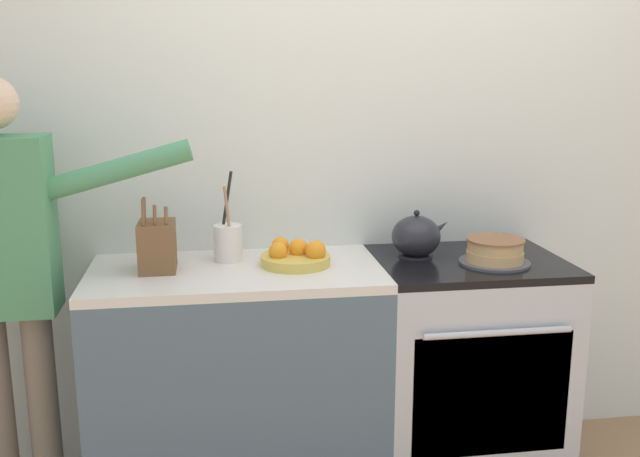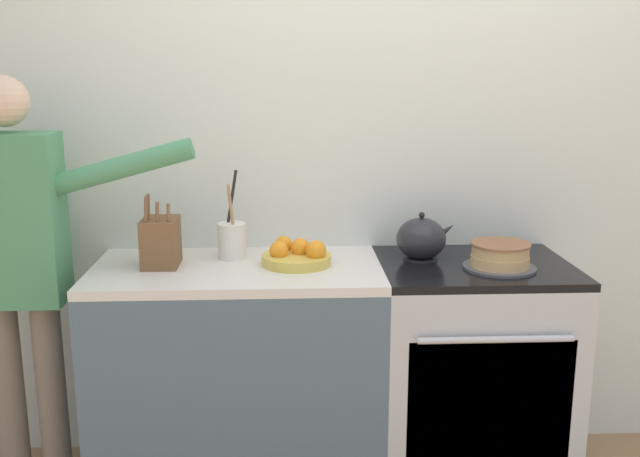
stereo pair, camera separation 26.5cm
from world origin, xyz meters
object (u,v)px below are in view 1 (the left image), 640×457
utensil_crock (228,242)px  fruit_bowl (295,256)px  tea_kettle (417,236)px  layer_cake (495,252)px  person_baker (9,262)px  knife_block (157,246)px  stove_range (465,366)px

utensil_crock → fruit_bowl: bearing=-21.4°
tea_kettle → utensil_crock: 0.74m
layer_cake → person_baker: size_ratio=0.17×
layer_cake → tea_kettle: size_ratio=1.14×
knife_block → utensil_crock: size_ratio=0.80×
utensil_crock → fruit_bowl: 0.27m
stove_range → person_baker: size_ratio=0.56×
layer_cake → utensil_crock: utensil_crock is taller
utensil_crock → fruit_bowl: size_ratio=1.30×
stove_range → tea_kettle: size_ratio=3.81×
knife_block → utensil_crock: bearing=20.4°
person_baker → layer_cake: bearing=6.7°
fruit_bowl → person_baker: person_baker is taller
layer_cake → utensil_crock: (-1.01, 0.20, 0.03)m
stove_range → utensil_crock: (-0.94, 0.12, 0.53)m
knife_block → utensil_crock: 0.28m
knife_block → layer_cake: bearing=-4.6°
layer_cake → knife_block: knife_block is taller
utensil_crock → layer_cake: bearing=-11.1°
tea_kettle → person_baker: bearing=-177.3°
stove_range → layer_cake: (0.07, -0.07, 0.50)m
utensil_crock → person_baker: 0.79m
knife_block → person_baker: (-0.52, -0.03, -0.03)m
tea_kettle → layer_cake: bearing=-29.1°
tea_kettle → fruit_bowl: (-0.49, -0.05, -0.05)m
person_baker → utensil_crock: bearing=18.1°
tea_kettle → knife_block: (-1.00, -0.05, 0.01)m
tea_kettle → person_baker: size_ratio=0.15×
layer_cake → person_baker: 1.79m
stove_range → person_baker: (-1.72, 0.00, 0.51)m
tea_kettle → knife_block: bearing=-177.3°
utensil_crock → person_baker: person_baker is taller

